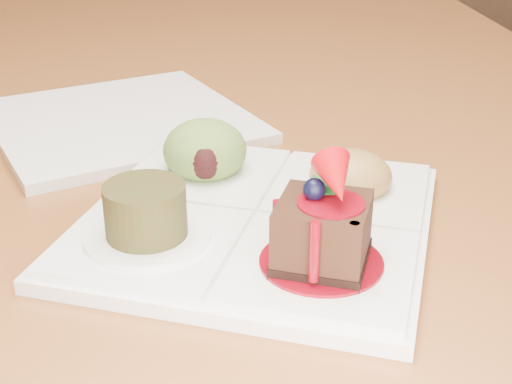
{
  "coord_description": "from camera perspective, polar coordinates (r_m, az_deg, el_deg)",
  "views": [
    {
      "loc": [
        -0.04,
        -1.04,
        1.04
      ],
      "look_at": [
        0.0,
        -0.52,
        0.79
      ],
      "focal_mm": 50.0,
      "sensor_mm": 36.0,
      "label": 1
    }
  ],
  "objects": [
    {
      "name": "dining_table",
      "position": [
        1.1,
        -2.08,
        6.97
      ],
      "size": [
        1.0,
        1.8,
        0.75
      ],
      "color": "#9B5C28",
      "rests_on": "ground"
    },
    {
      "name": "sampler_plate",
      "position": [
        0.59,
        -0.07,
        -0.95
      ],
      "size": [
        0.36,
        0.36,
        0.11
      ],
      "rotation": [
        0.0,
        0.0,
        -0.35
      ],
      "color": "white",
      "rests_on": "dining_table"
    },
    {
      "name": "second_plate",
      "position": [
        0.84,
        -10.85,
        5.58
      ],
      "size": [
        0.36,
        0.36,
        0.01
      ],
      "primitive_type": "cube",
      "rotation": [
        0.0,
        0.0,
        0.42
      ],
      "color": "white",
      "rests_on": "dining_table"
    }
  ]
}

